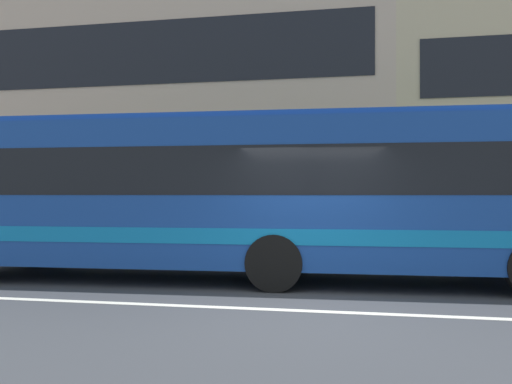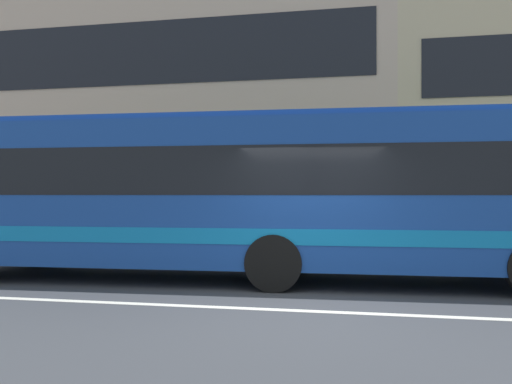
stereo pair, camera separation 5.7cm
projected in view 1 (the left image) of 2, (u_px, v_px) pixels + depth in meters
The scene contains 5 objects.
ground_plane at pixel (308, 311), 7.23m from camera, with size 160.00×160.00×0.00m, color #383B41.
lane_centre_line at pixel (308, 311), 7.23m from camera, with size 60.00×0.16×0.01m, color silver.
hedge_row_far at pixel (308, 244), 13.48m from camera, with size 18.22×1.10×0.71m, color #2C5E1B.
apartment_block_left at pixel (192, 102), 24.85m from camera, with size 18.69×10.39×12.60m.
transit_bus at pixel (242, 191), 9.92m from camera, with size 12.20×2.96×3.19m.
Camera 1 is at (0.54, -7.26, 1.70)m, focal length 35.05 mm.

